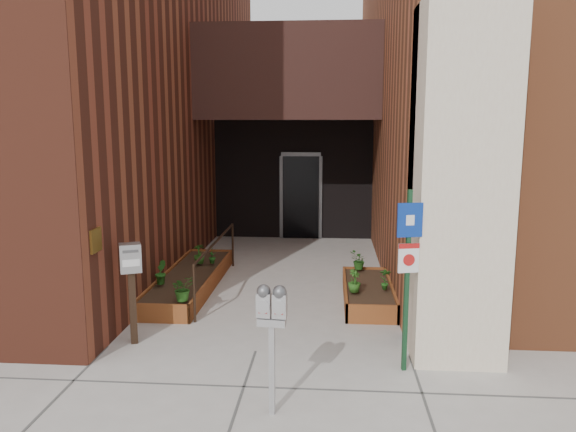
# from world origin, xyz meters

# --- Properties ---
(ground) EXTENTS (80.00, 80.00, 0.00)m
(ground) POSITION_xyz_m (0.00, 0.00, 0.00)
(ground) COLOR #9E9991
(ground) RESTS_ON ground
(architecture) EXTENTS (20.00, 14.60, 10.00)m
(architecture) POSITION_xyz_m (-0.18, 6.89, 4.98)
(architecture) COLOR maroon
(architecture) RESTS_ON ground
(planter_left) EXTENTS (0.90, 3.60, 0.30)m
(planter_left) POSITION_xyz_m (-1.55, 2.70, 0.13)
(planter_left) COLOR brown
(planter_left) RESTS_ON ground
(planter_right) EXTENTS (0.80, 2.20, 0.30)m
(planter_right) POSITION_xyz_m (1.60, 2.20, 0.13)
(planter_right) COLOR brown
(planter_right) RESTS_ON ground
(handrail) EXTENTS (0.04, 3.34, 0.90)m
(handrail) POSITION_xyz_m (-1.05, 2.65, 0.75)
(handrail) COLOR black
(handrail) RESTS_ON ground
(parking_meter) EXTENTS (0.31, 0.16, 1.38)m
(parking_meter) POSITION_xyz_m (0.38, -1.55, 1.07)
(parking_meter) COLOR #AEAEB1
(parking_meter) RESTS_ON ground
(sign_post) EXTENTS (0.30, 0.10, 2.21)m
(sign_post) POSITION_xyz_m (1.87, -0.42, 1.36)
(sign_post) COLOR #163D21
(sign_post) RESTS_ON ground
(payment_dropbox) EXTENTS (0.33, 0.29, 1.38)m
(payment_dropbox) POSITION_xyz_m (-1.68, 0.15, 1.00)
(payment_dropbox) COLOR black
(payment_dropbox) RESTS_ON ground
(shrub_left_a) EXTENTS (0.49, 0.49, 0.39)m
(shrub_left_a) POSITION_xyz_m (-1.25, 1.10, 0.49)
(shrub_left_a) COLOR #245819
(shrub_left_a) RESTS_ON planter_left
(shrub_left_b) EXTENTS (0.26, 0.26, 0.39)m
(shrub_left_b) POSITION_xyz_m (-1.85, 1.94, 0.50)
(shrub_left_b) COLOR #22601B
(shrub_left_b) RESTS_ON planter_left
(shrub_left_c) EXTENTS (0.29, 0.29, 0.37)m
(shrub_left_c) POSITION_xyz_m (-1.52, 3.33, 0.49)
(shrub_left_c) COLOR #275A19
(shrub_left_c) RESTS_ON planter_left
(shrub_left_d) EXTENTS (0.24, 0.24, 0.41)m
(shrub_left_d) POSITION_xyz_m (-1.28, 3.35, 0.50)
(shrub_left_d) COLOR #1C5618
(shrub_left_d) RESTS_ON planter_left
(shrub_right_a) EXTENTS (0.29, 0.29, 0.36)m
(shrub_right_a) POSITION_xyz_m (1.35, 1.74, 0.48)
(shrub_right_a) COLOR #285A19
(shrub_right_a) RESTS_ON planter_right
(shrub_right_b) EXTENTS (0.21, 0.21, 0.35)m
(shrub_right_b) POSITION_xyz_m (1.85, 1.90, 0.48)
(shrub_right_b) COLOR #215B1A
(shrub_right_b) RESTS_ON planter_right
(shrub_right_c) EXTENTS (0.43, 0.43, 0.34)m
(shrub_right_c) POSITION_xyz_m (1.48, 3.10, 0.47)
(shrub_right_c) COLOR #205016
(shrub_right_c) RESTS_ON planter_right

